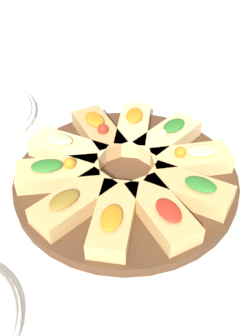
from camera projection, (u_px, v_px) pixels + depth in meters
name	position (u px, v px, depth m)	size (l,w,h in m)	color
ground_plane	(126.00, 182.00, 0.63)	(3.00, 3.00, 0.00)	silver
serving_board	(126.00, 178.00, 0.63)	(0.35, 0.35, 0.02)	#51331E
focaccia_slice_0	(191.00, 160.00, 0.63)	(0.10, 0.14, 0.04)	#DBB775
focaccia_slice_1	(168.00, 137.00, 0.67)	(0.08, 0.13, 0.04)	#E5C689
focaccia_slice_2	(133.00, 128.00, 0.69)	(0.13, 0.12, 0.04)	#E5C689
focaccia_slice_3	(99.00, 131.00, 0.68)	(0.13, 0.06, 0.04)	tan
focaccia_slice_4	(68.00, 149.00, 0.65)	(0.13, 0.11, 0.04)	#E5C689
focaccia_slice_5	(58.00, 173.00, 0.60)	(0.10, 0.14, 0.04)	#DBB775
focaccia_slice_6	(74.00, 203.00, 0.56)	(0.08, 0.13, 0.04)	tan
focaccia_slice_7	(114.00, 218.00, 0.53)	(0.13, 0.12, 0.04)	tan
focaccia_slice_8	(162.00, 212.00, 0.54)	(0.13, 0.06, 0.04)	tan
focaccia_slice_9	(190.00, 190.00, 0.58)	(0.13, 0.11, 0.04)	tan
napkin_stack	(245.00, 96.00, 0.82)	(0.11, 0.09, 0.01)	white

